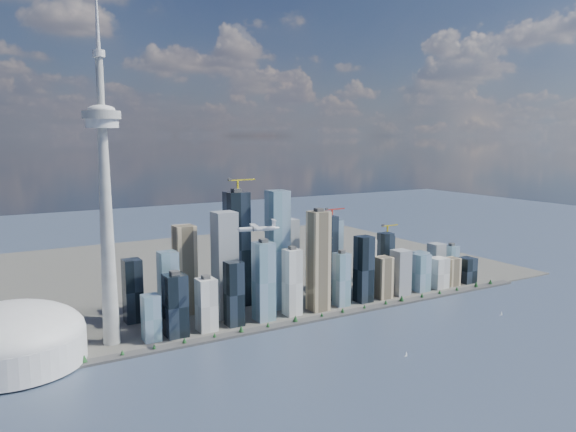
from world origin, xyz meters
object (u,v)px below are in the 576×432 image
airplane (258,228)px  sailboat_east (501,314)px  dome_stadium (12,339)px  sailboat_west (406,355)px  needle_tower (105,195)px

airplane → sailboat_east: size_ratio=7.88×
dome_stadium → sailboat_west: dome_stadium is taller
dome_stadium → sailboat_west: (506.91, -257.08, -36.81)m
needle_tower → sailboat_west: bearing=-36.1°
sailboat_east → airplane: bearing=176.8°
needle_tower → dome_stadium: needle_tower is taller
dome_stadium → sailboat_east: 814.47m
needle_tower → sailboat_west: (366.91, -267.08, -233.21)m
airplane → sailboat_west: (173.36, -140.80, -184.49)m
dome_stadium → sailboat_east: dome_stadium is taller
airplane → dome_stadium: bearing=175.6°
airplane → sailboat_east: airplane is taller
sailboat_west → sailboat_east: (282.17, 58.65, 0.03)m
dome_stadium → airplane: airplane is taller
needle_tower → dome_stadium: size_ratio=2.75×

